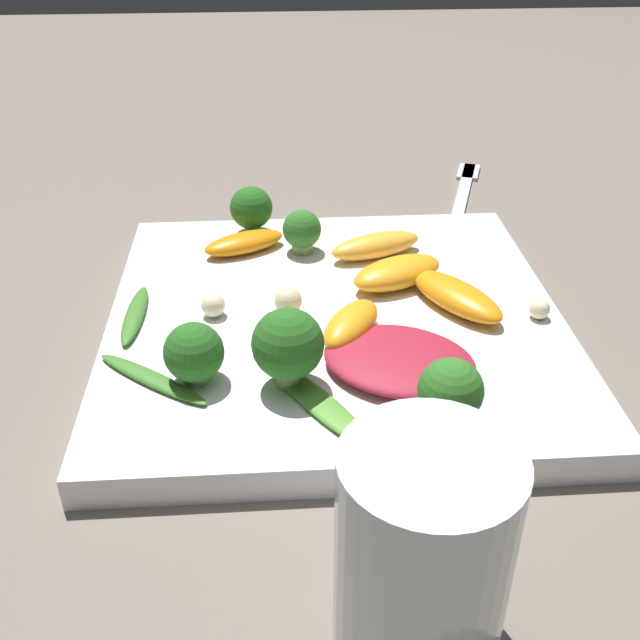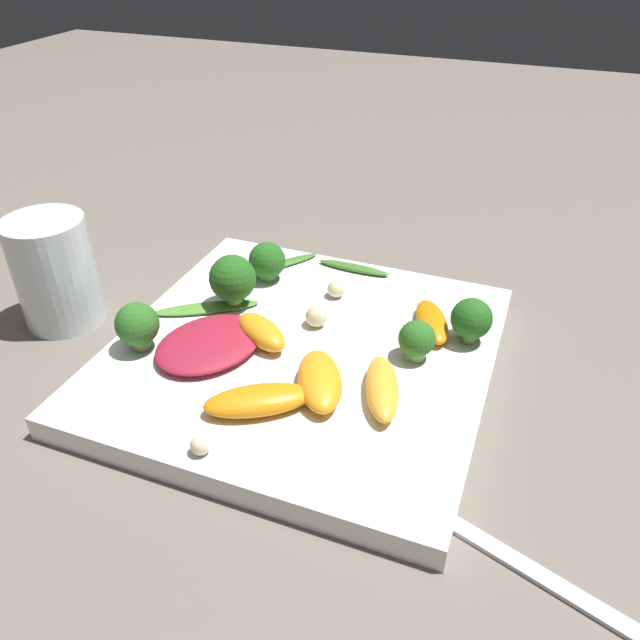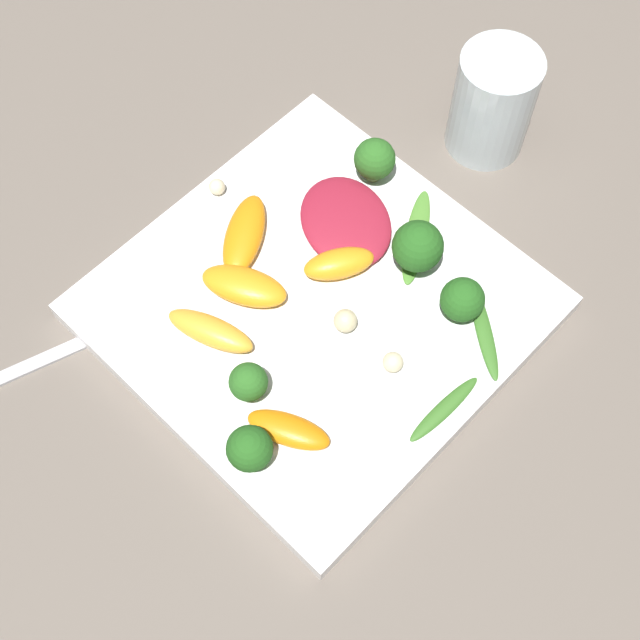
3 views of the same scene
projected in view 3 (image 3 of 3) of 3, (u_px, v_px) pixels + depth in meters
name	position (u px, v px, depth m)	size (l,w,h in m)	color
ground_plane	(316.00, 313.00, 0.72)	(2.40, 2.40, 0.00)	#6B6056
plate	(316.00, 307.00, 0.71)	(0.30, 0.30, 0.02)	white
drinking_glass	(493.00, 103.00, 0.75)	(0.07, 0.07, 0.10)	silver
radicchio_leaf_0	(346.00, 221.00, 0.73)	(0.10, 0.11, 0.01)	maroon
orange_segment_0	(244.00, 235.00, 0.72)	(0.08, 0.07, 0.02)	orange
orange_segment_1	(210.00, 331.00, 0.68)	(0.05, 0.08, 0.02)	#FCAD33
orange_segment_2	(339.00, 264.00, 0.71)	(0.06, 0.05, 0.02)	orange
orange_segment_3	(244.00, 286.00, 0.70)	(0.06, 0.08, 0.02)	orange
orange_segment_4	(289.00, 430.00, 0.65)	(0.05, 0.07, 0.01)	orange
broccoli_floret_0	(375.00, 160.00, 0.74)	(0.03, 0.03, 0.04)	#84AD5B
broccoli_floret_1	(462.00, 300.00, 0.68)	(0.03, 0.03, 0.04)	#7A9E51
broccoli_floret_2	(248.00, 383.00, 0.65)	(0.03, 0.03, 0.03)	#84AD5B
broccoli_floret_3	(418.00, 247.00, 0.69)	(0.04, 0.04, 0.05)	#7A9E51
broccoli_floret_4	(250.00, 449.00, 0.62)	(0.03, 0.03, 0.04)	#84AD5B
arugula_sprig_0	(442.00, 411.00, 0.66)	(0.07, 0.01, 0.01)	#3D7528
arugula_sprig_1	(484.00, 331.00, 0.69)	(0.06, 0.07, 0.00)	#3D7528
arugula_sprig_2	(416.00, 237.00, 0.73)	(0.09, 0.06, 0.01)	#518E33
macadamia_nut_0	(390.00, 365.00, 0.67)	(0.02, 0.02, 0.02)	beige
macadamia_nut_1	(342.00, 323.00, 0.68)	(0.02, 0.02, 0.02)	beige
macadamia_nut_2	(217.00, 187.00, 0.74)	(0.01, 0.01, 0.01)	beige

